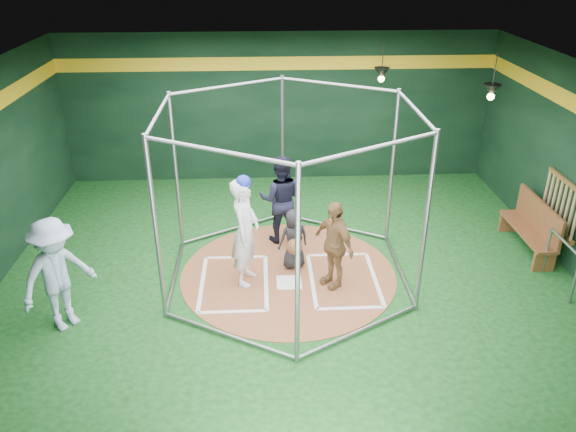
{
  "coord_description": "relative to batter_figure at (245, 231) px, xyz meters",
  "views": [
    {
      "loc": [
        -0.44,
        -8.45,
        5.35
      ],
      "look_at": [
        0.0,
        0.1,
        1.1
      ],
      "focal_mm": 35.0,
      "sensor_mm": 36.0,
      "label": 1
    }
  ],
  "objects": [
    {
      "name": "batter_box_left",
      "position": [
        -0.22,
        -0.07,
        -0.97
      ],
      "size": [
        1.17,
        1.77,
        0.01
      ],
      "color": "white",
      "rests_on": "clay_disc"
    },
    {
      "name": "batter_figure",
      "position": [
        0.0,
        0.0,
        0.0
      ],
      "size": [
        0.6,
        0.78,
        1.97
      ],
      "color": "silver",
      "rests_on": "clay_disc"
    },
    {
      "name": "room_shell",
      "position": [
        0.73,
        0.19,
        0.77
      ],
      "size": [
        10.1,
        9.1,
        3.53
      ],
      "color": "#0D3B11",
      "rests_on": "ground"
    },
    {
      "name": "bystander_blue",
      "position": [
        -2.74,
        -1.1,
        -0.08
      ],
      "size": [
        1.28,
        1.33,
        1.81
      ],
      "primitive_type": "imported",
      "rotation": [
        0.0,
        0.0,
        0.86
      ],
      "color": "#A2B8D6",
      "rests_on": "ground"
    },
    {
      "name": "batter_box_right",
      "position": [
        1.68,
        -0.07,
        -0.97
      ],
      "size": [
        1.17,
        1.77,
        0.01
      ],
      "color": "white",
      "rests_on": "clay_disc"
    },
    {
      "name": "bat_rack",
      "position": [
        5.66,
        0.58,
        0.06
      ],
      "size": [
        0.07,
        1.25,
        0.98
      ],
      "color": "brown",
      "rests_on": "room_shell"
    },
    {
      "name": "batting_cage",
      "position": [
        0.73,
        0.18,
        0.51
      ],
      "size": [
        4.05,
        4.67,
        3.0
      ],
      "color": "gray",
      "rests_on": "ground"
    },
    {
      "name": "dugout_bench",
      "position": [
        5.36,
        0.83,
        -0.47
      ],
      "size": [
        0.4,
        1.73,
        1.01
      ],
      "color": "brown",
      "rests_on": "ground"
    },
    {
      "name": "clay_disc",
      "position": [
        0.73,
        0.18,
        -0.98
      ],
      "size": [
        3.8,
        3.8,
        0.01
      ],
      "primitive_type": "cylinder",
      "color": "brown",
      "rests_on": "ground"
    },
    {
      "name": "steel_railing",
      "position": [
        5.28,
        -0.44,
        -0.4
      ],
      "size": [
        0.05,
        1.01,
        0.87
      ],
      "color": "gray",
      "rests_on": "ground"
    },
    {
      "name": "pendant_lamp_far",
      "position": [
        4.73,
        2.18,
        1.75
      ],
      "size": [
        0.34,
        0.34,
        0.9
      ],
      "color": "black",
      "rests_on": "room_shell"
    },
    {
      "name": "visitor_leopard",
      "position": [
        1.47,
        -0.18,
        -0.2
      ],
      "size": [
        0.81,
        0.97,
        1.55
      ],
      "primitive_type": "imported",
      "rotation": [
        0.0,
        0.0,
        -1.0
      ],
      "color": "#B0814B",
      "rests_on": "clay_disc"
    },
    {
      "name": "catcher_figure",
      "position": [
        0.84,
        0.41,
        -0.42
      ],
      "size": [
        0.62,
        0.64,
        1.11
      ],
      "color": "black",
      "rests_on": "clay_disc"
    },
    {
      "name": "pendant_lamp_near",
      "position": [
        2.93,
        3.78,
        1.75
      ],
      "size": [
        0.34,
        0.34,
        0.9
      ],
      "color": "black",
      "rests_on": "room_shell"
    },
    {
      "name": "umpire",
      "position": [
        0.65,
        1.44,
        -0.1
      ],
      "size": [
        0.92,
        0.75,
        1.75
      ],
      "primitive_type": "imported",
      "rotation": [
        0.0,
        0.0,
        3.03
      ],
      "color": "black",
      "rests_on": "clay_disc"
    },
    {
      "name": "home_plate",
      "position": [
        0.73,
        -0.12,
        -0.97
      ],
      "size": [
        0.43,
        0.43,
        0.01
      ],
      "primitive_type": "cube",
      "color": "white",
      "rests_on": "clay_disc"
    }
  ]
}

